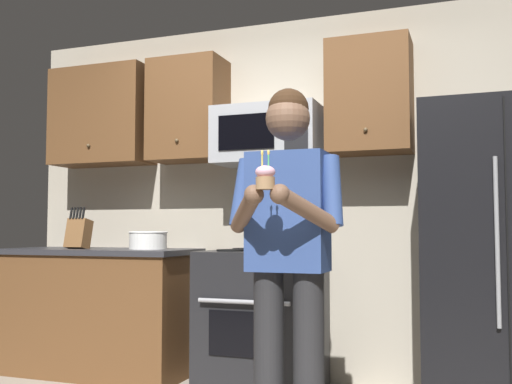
% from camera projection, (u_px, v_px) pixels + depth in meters
% --- Properties ---
extents(wall_back, '(4.40, 0.10, 2.60)m').
position_uv_depth(wall_back, '(300.00, 197.00, 4.34)').
color(wall_back, '#B7AD99').
rests_on(wall_back, ground).
extents(oven_range, '(0.76, 0.70, 0.93)m').
position_uv_depth(oven_range, '(263.00, 320.00, 3.97)').
color(oven_range, black).
rests_on(oven_range, ground).
extents(microwave, '(0.74, 0.41, 0.40)m').
position_uv_depth(microwave, '(268.00, 135.00, 4.17)').
color(microwave, '#9EA0A5').
extents(refrigerator, '(0.90, 0.75, 1.80)m').
position_uv_depth(refrigerator, '(504.00, 258.00, 3.45)').
color(refrigerator, black).
rests_on(refrigerator, ground).
extents(cabinet_row_upper, '(2.78, 0.36, 0.76)m').
position_uv_depth(cabinet_row_upper, '(197.00, 110.00, 4.43)').
color(cabinet_row_upper, brown).
extents(counter_left, '(1.44, 0.66, 0.92)m').
position_uv_depth(counter_left, '(99.00, 310.00, 4.44)').
color(counter_left, brown).
rests_on(counter_left, ground).
extents(knife_block, '(0.16, 0.15, 0.32)m').
position_uv_depth(knife_block, '(79.00, 233.00, 4.48)').
color(knife_block, brown).
rests_on(knife_block, counter_left).
extents(bowl_large_white, '(0.28, 0.28, 0.13)m').
position_uv_depth(bowl_large_white, '(148.00, 240.00, 4.34)').
color(bowl_large_white, white).
rests_on(bowl_large_white, counter_left).
extents(person, '(0.60, 0.48, 1.76)m').
position_uv_depth(person, '(288.00, 243.00, 2.89)').
color(person, '#262628').
rests_on(person, ground).
extents(cupcake, '(0.09, 0.09, 0.17)m').
position_uv_depth(cupcake, '(265.00, 177.00, 2.60)').
color(cupcake, '#A87F56').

